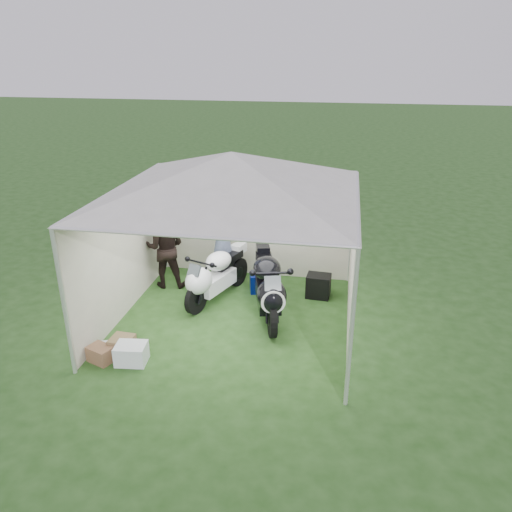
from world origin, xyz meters
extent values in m
plane|color=#1F4315|center=(0.00, 0.00, 0.00)|extent=(80.00, 80.00, 0.00)
cylinder|color=silver|center=(-2.00, -2.00, 1.15)|extent=(0.06, 0.06, 2.30)
cylinder|color=silver|center=(2.00, -2.00, 1.15)|extent=(0.06, 0.06, 2.30)
cylinder|color=silver|center=(-2.00, 2.00, 1.15)|extent=(0.06, 0.06, 2.30)
cylinder|color=silver|center=(2.00, 2.00, 1.15)|extent=(0.06, 0.06, 2.30)
cube|color=beige|center=(0.00, 2.00, 1.15)|extent=(4.00, 0.02, 2.30)
cube|color=beige|center=(-2.00, 0.00, 1.15)|extent=(0.02, 4.00, 2.30)
cube|color=beige|center=(2.00, 0.00, 1.15)|extent=(0.02, 4.00, 2.30)
pyramid|color=silver|center=(0.00, 0.00, 2.65)|extent=(5.66, 5.66, 0.70)
cube|color=#99A5B7|center=(-1.65, 1.98, 1.85)|extent=(0.22, 0.02, 0.28)
cube|color=#99A5B7|center=(-1.30, 1.98, 1.85)|extent=(0.22, 0.02, 0.28)
cube|color=#99A5B7|center=(-0.95, 1.98, 1.85)|extent=(0.22, 0.01, 0.28)
cube|color=#99A5B7|center=(-0.60, 1.98, 1.85)|extent=(0.22, 0.01, 0.28)
cube|color=#99A5B7|center=(-1.65, 1.98, 1.55)|extent=(0.22, 0.02, 0.28)
cube|color=#99A5B7|center=(-1.30, 1.98, 1.55)|extent=(0.22, 0.01, 0.28)
cube|color=#99A5B7|center=(-0.95, 1.98, 1.55)|extent=(0.22, 0.02, 0.28)
cube|color=#99A5B7|center=(-0.60, 1.98, 1.55)|extent=(0.22, 0.01, 0.28)
cylinder|color=#D8590C|center=(0.20, 1.97, 1.95)|extent=(3.20, 0.02, 0.02)
cylinder|color=black|center=(-0.73, 0.10, 0.29)|extent=(0.30, 0.59, 0.59)
cylinder|color=black|center=(-0.25, 1.39, 0.29)|extent=(0.34, 0.60, 0.59)
cube|color=white|center=(-0.51, 0.69, 0.37)|extent=(0.63, 0.99, 0.29)
ellipsoid|color=white|center=(-0.69, 0.19, 0.61)|extent=(0.62, 0.71, 0.49)
ellipsoid|color=white|center=(-0.47, 0.79, 0.77)|extent=(0.61, 0.72, 0.35)
cube|color=black|center=(-0.34, 1.16, 0.71)|extent=(0.44, 0.64, 0.14)
cube|color=white|center=(-0.22, 1.46, 0.79)|extent=(0.30, 0.35, 0.18)
cube|color=black|center=(-0.37, 1.06, 0.54)|extent=(0.28, 0.54, 0.10)
cube|color=#3F474C|center=(-0.73, 0.08, 0.86)|extent=(0.27, 0.21, 0.21)
cylinder|color=black|center=(0.75, -0.43, 0.34)|extent=(0.28, 0.68, 0.67)
cylinder|color=black|center=(0.34, 1.08, 0.34)|extent=(0.34, 0.69, 0.67)
cube|color=black|center=(0.56, 0.27, 0.43)|extent=(0.64, 1.13, 0.34)
ellipsoid|color=black|center=(0.72, -0.32, 0.69)|extent=(0.66, 0.78, 0.56)
ellipsoid|color=black|center=(0.53, 0.38, 0.87)|extent=(0.65, 0.79, 0.39)
cube|color=black|center=(0.41, 0.81, 0.81)|extent=(0.45, 0.72, 0.16)
cube|color=black|center=(0.32, 1.17, 0.90)|extent=(0.32, 0.39, 0.20)
cube|color=maroon|center=(0.44, 0.71, 0.62)|extent=(0.27, 0.62, 0.11)
cube|color=#3F474C|center=(0.75, -0.45, 0.98)|extent=(0.30, 0.23, 0.24)
cylinder|color=white|center=(0.78, -0.56, 0.69)|extent=(0.39, 0.13, 0.40)
cube|color=#0B21BE|center=(0.31, 1.19, 0.18)|extent=(0.55, 0.42, 0.37)
imported|color=black|center=(-1.65, 1.12, 0.83)|extent=(0.90, 0.75, 1.66)
imported|color=slate|center=(-0.52, 1.32, 0.93)|extent=(0.70, 0.80, 1.86)
cube|color=black|center=(1.42, 1.16, 0.23)|extent=(0.48, 0.40, 0.45)
cube|color=silver|center=(-1.27, -1.59, 0.16)|extent=(0.50, 0.41, 0.31)
cube|color=brown|center=(-1.49, -1.42, 0.15)|extent=(0.36, 0.36, 0.31)
cube|color=white|center=(-1.75, -1.48, 0.10)|extent=(0.34, 0.31, 0.20)
cube|color=brown|center=(-1.75, -1.64, 0.13)|extent=(0.45, 0.39, 0.25)
camera|label=1|loc=(1.78, -7.65, 4.48)|focal=35.00mm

